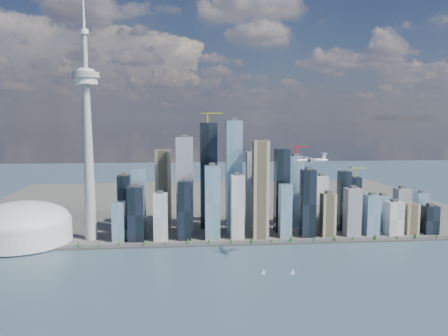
{
  "coord_description": "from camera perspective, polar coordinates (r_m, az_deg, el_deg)",
  "views": [
    {
      "loc": [
        -94.52,
        -640.53,
        265.1
      ],
      "look_at": [
        -13.44,
        260.0,
        162.03
      ],
      "focal_mm": 35.0,
      "sensor_mm": 36.0,
      "label": 1
    }
  ],
  "objects": [
    {
      "name": "ground",
      "position": [
        699.64,
        3.12,
        -15.77
      ],
      "size": [
        4000.0,
        4000.0,
        0.0
      ],
      "primitive_type": "plane",
      "color": "#324C59",
      "rests_on": "ground"
    },
    {
      "name": "seawall",
      "position": [
        933.38,
        0.89,
        -9.87
      ],
      "size": [
        1100.0,
        22.0,
        4.0
      ],
      "primitive_type": "cube",
      "color": "#383838",
      "rests_on": "ground"
    },
    {
      "name": "land",
      "position": [
        1369.47,
        -1.09,
        -4.6
      ],
      "size": [
        1400.0,
        900.0,
        3.0
      ],
      "primitive_type": "cube",
      "color": "#4C4C47",
      "rests_on": "ground"
    },
    {
      "name": "shoreline_trees",
      "position": [
        931.49,
        0.89,
        -9.47
      ],
      "size": [
        960.53,
        7.2,
        8.8
      ],
      "color": "#3F2D1E",
      "rests_on": "seawall"
    },
    {
      "name": "skyscraper_cluster",
      "position": [
        1005.38,
        3.76,
        -3.73
      ],
      "size": [
        736.0,
        142.0,
        277.99
      ],
      "color": "black",
      "rests_on": "land"
    },
    {
      "name": "needle_tower",
      "position": [
        972.93,
        -17.39,
        4.48
      ],
      "size": [
        56.0,
        56.0,
        550.5
      ],
      "color": "gray",
      "rests_on": "land"
    },
    {
      "name": "dome_stadium",
      "position": [
        1027.07,
        -24.84,
        -6.8
      ],
      "size": [
        200.0,
        200.0,
        86.0
      ],
      "color": "silver",
      "rests_on": "land"
    },
    {
      "name": "airplane",
      "position": [
        787.48,
        11.35,
        1.04
      ],
      "size": [
        64.74,
        57.45,
        15.79
      ],
      "rotation": [
        0.0,
        0.0,
        0.15
      ],
      "color": "silver",
      "rests_on": "ground"
    },
    {
      "name": "sailboat_west",
      "position": [
        771.42,
        5.17,
        -13.39
      ],
      "size": [
        6.8,
        2.92,
        9.4
      ],
      "rotation": [
        0.0,
        0.0,
        0.2
      ],
      "color": "white",
      "rests_on": "ground"
    },
    {
      "name": "sailboat_east",
      "position": [
        776.15,
        8.96,
        -13.29
      ],
      "size": [
        7.43,
        2.29,
        10.31
      ],
      "rotation": [
        0.0,
        0.0,
        0.05
      ],
      "color": "white",
      "rests_on": "ground"
    }
  ]
}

